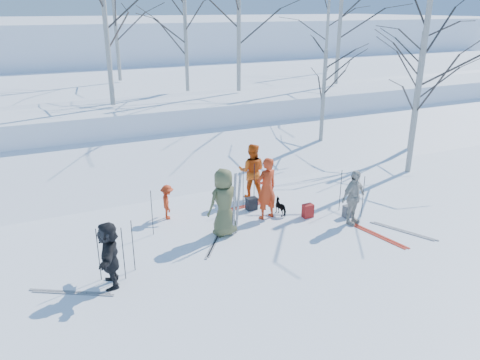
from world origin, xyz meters
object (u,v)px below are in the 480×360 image
backpack_red (308,211)px  backpack_grey (348,211)px  skier_redor_behind (252,171)px  skier_red_seated (167,202)px  dog (281,207)px  skier_grey_west (109,254)px  skier_cream_east (353,198)px  skier_red_north (267,188)px  skier_olive_center (224,202)px  backpack_dark (252,204)px

backpack_red → backpack_grey: size_ratio=1.11×
skier_redor_behind → skier_red_seated: skier_redor_behind is taller
skier_redor_behind → backpack_red: (0.83, -2.19, -0.72)m
backpack_grey → dog: bearing=148.9°
skier_redor_behind → backpack_grey: (1.96, -2.69, -0.74)m
skier_red_seated → skier_grey_west: bearing=155.7°
skier_redor_behind → skier_cream_east: skier_redor_behind is taller
skier_redor_behind → skier_red_seated: 3.13m
skier_cream_east → backpack_grey: size_ratio=4.38×
skier_redor_behind → skier_cream_east: (1.77, -3.11, -0.10)m
skier_red_north → skier_red_seated: 3.02m
skier_redor_behind → backpack_grey: bearing=157.9°
skier_olive_center → backpack_dark: skier_olive_center is taller
skier_red_seated → backpack_grey: size_ratio=2.83×
skier_cream_east → backpack_grey: skier_cream_east is taller
skier_redor_behind → skier_grey_west: 6.32m
skier_cream_east → dog: bearing=122.2°
skier_red_seated → backpack_grey: skier_red_seated is taller
skier_cream_east → skier_red_north: bearing=131.5°
skier_red_north → skier_redor_behind: (0.35, 1.68, -0.03)m
skier_red_north → skier_redor_behind: size_ratio=1.03×
backpack_red → skier_grey_west: bearing=-168.9°
skier_red_north → backpack_dark: (-0.12, 0.75, -0.76)m
skier_olive_center → skier_cream_east: skier_olive_center is taller
skier_grey_west → skier_redor_behind: bearing=131.8°
skier_cream_east → backpack_red: (-0.94, 0.92, -0.62)m
skier_grey_west → backpack_grey: bearing=104.8°
skier_red_seated → backpack_dark: 2.67m
backpack_red → backpack_dark: bearing=136.1°
skier_redor_behind → dog: 1.79m
skier_redor_behind → backpack_dark: bearing=95.1°
skier_grey_west → backpack_red: bearing=110.4°
skier_redor_behind → dog: (0.21, -1.64, -0.69)m
skier_redor_behind → skier_red_seated: size_ratio=1.73×
skier_redor_behind → dog: bearing=129.2°
skier_red_seated → backpack_red: bearing=-101.0°
skier_red_seated → dog: skier_red_seated is taller
skier_red_north → backpack_grey: size_ratio=5.07×
dog → skier_redor_behind: bearing=-91.1°
backpack_grey → skier_red_seated: bearing=155.9°
skier_redor_behind → backpack_red: 2.45m
skier_red_north → skier_red_seated: skier_red_north is taller
skier_olive_center → dog: size_ratio=3.33×
skier_grey_west → skier_olive_center: bearing=119.7°
dog → backpack_dark: dog is taller
skier_cream_east → backpack_dark: (-2.24, 2.18, -0.63)m
skier_red_north → dog: (0.56, 0.04, -0.72)m
skier_red_north → skier_grey_west: bearing=9.5°
skier_olive_center → dog: (2.16, 0.50, -0.73)m
backpack_red → backpack_grey: backpack_red is taller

